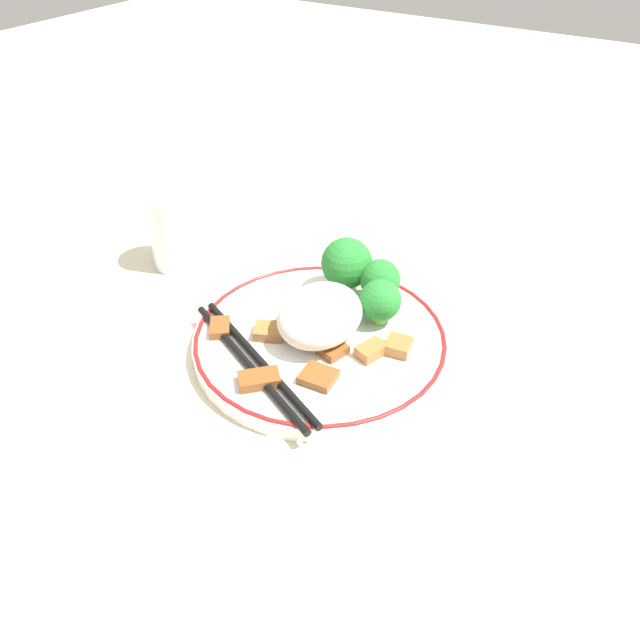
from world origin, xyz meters
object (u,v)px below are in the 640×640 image
(chopsticks, at_px, (254,362))
(drinking_glass, at_px, (174,230))
(broccoli_back_center, at_px, (380,280))
(plate, at_px, (320,340))
(broccoli_back_left, at_px, (380,301))
(broccoli_back_right, at_px, (347,264))

(chopsticks, bearing_deg, drinking_glass, 59.75)
(broccoli_back_center, relative_size, chopsticks, 0.26)
(drinking_glass, bearing_deg, broccoli_back_center, -82.52)
(plate, relative_size, drinking_glass, 2.76)
(plate, height_order, drinking_glass, drinking_glass)
(broccoli_back_left, distance_m, broccoli_back_right, 0.07)
(broccoli_back_left, bearing_deg, plate, 142.08)
(broccoli_back_right, height_order, drinking_glass, drinking_glass)
(chopsticks, height_order, drinking_glass, drinking_glass)
(chopsticks, bearing_deg, broccoli_back_left, -29.63)
(broccoli_back_center, xyz_separation_m, drinking_glass, (-0.03, 0.27, 0.00))
(broccoli_back_right, xyz_separation_m, chopsticks, (-0.16, 0.01, -0.03))
(plate, relative_size, chopsticks, 1.30)
(plate, height_order, broccoli_back_left, broccoli_back_left)
(plate, bearing_deg, broccoli_back_center, -16.77)
(broccoli_back_left, bearing_deg, broccoli_back_right, 61.75)
(chopsticks, bearing_deg, broccoli_back_center, -19.60)
(broccoli_back_left, relative_size, chopsticks, 0.25)
(broccoli_back_left, height_order, chopsticks, broccoli_back_left)
(broccoli_back_left, xyz_separation_m, drinking_glass, (-0.00, 0.28, 0.00))
(broccoli_back_right, relative_size, chopsticks, 0.32)
(broccoli_back_left, relative_size, broccoli_back_right, 0.76)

